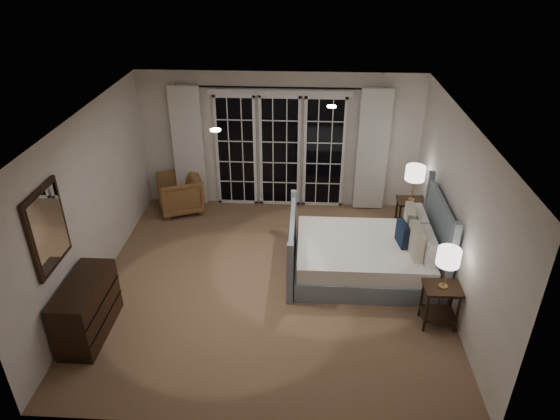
# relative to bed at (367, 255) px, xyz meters

# --- Properties ---
(floor) EXTENTS (5.00, 5.00, 0.00)m
(floor) POSITION_rel_bed_xyz_m (-1.42, -0.31, -0.32)
(floor) COLOR #855F47
(floor) RESTS_ON ground
(ceiling) EXTENTS (5.00, 5.00, 0.00)m
(ceiling) POSITION_rel_bed_xyz_m (-1.42, -0.31, 2.18)
(ceiling) COLOR white
(ceiling) RESTS_ON wall_back
(wall_left) EXTENTS (0.02, 5.00, 2.50)m
(wall_left) POSITION_rel_bed_xyz_m (-3.92, -0.31, 0.93)
(wall_left) COLOR silver
(wall_left) RESTS_ON floor
(wall_right) EXTENTS (0.02, 5.00, 2.50)m
(wall_right) POSITION_rel_bed_xyz_m (1.08, -0.31, 0.93)
(wall_right) COLOR silver
(wall_right) RESTS_ON floor
(wall_back) EXTENTS (5.00, 0.02, 2.50)m
(wall_back) POSITION_rel_bed_xyz_m (-1.42, 2.19, 0.93)
(wall_back) COLOR silver
(wall_back) RESTS_ON floor
(wall_front) EXTENTS (5.00, 0.02, 2.50)m
(wall_front) POSITION_rel_bed_xyz_m (-1.42, -2.81, 0.93)
(wall_front) COLOR silver
(wall_front) RESTS_ON floor
(french_doors) EXTENTS (2.50, 0.04, 2.20)m
(french_doors) POSITION_rel_bed_xyz_m (-1.42, 2.15, 0.77)
(french_doors) COLOR black
(french_doors) RESTS_ON wall_back
(curtain_rod) EXTENTS (3.50, 0.03, 0.03)m
(curtain_rod) POSITION_rel_bed_xyz_m (-1.42, 2.09, 1.93)
(curtain_rod) COLOR black
(curtain_rod) RESTS_ON wall_back
(curtain_left) EXTENTS (0.55, 0.10, 2.25)m
(curtain_left) POSITION_rel_bed_xyz_m (-3.07, 2.07, 0.83)
(curtain_left) COLOR white
(curtain_left) RESTS_ON curtain_rod
(curtain_right) EXTENTS (0.55, 0.10, 2.25)m
(curtain_right) POSITION_rel_bed_xyz_m (0.23, 2.07, 0.83)
(curtain_right) COLOR white
(curtain_right) RESTS_ON curtain_rod
(downlight_a) EXTENTS (0.12, 0.12, 0.01)m
(downlight_a) POSITION_rel_bed_xyz_m (-0.62, 0.29, 2.17)
(downlight_a) COLOR white
(downlight_a) RESTS_ON ceiling
(downlight_b) EXTENTS (0.12, 0.12, 0.01)m
(downlight_b) POSITION_rel_bed_xyz_m (-2.02, -0.71, 2.17)
(downlight_b) COLOR white
(downlight_b) RESTS_ON ceiling
(bed) EXTENTS (2.16, 1.55, 1.26)m
(bed) POSITION_rel_bed_xyz_m (0.00, 0.00, 0.00)
(bed) COLOR gray
(bed) RESTS_ON floor
(nightstand_left) EXTENTS (0.46, 0.37, 0.60)m
(nightstand_left) POSITION_rel_bed_xyz_m (0.83, -1.10, 0.07)
(nightstand_left) COLOR black
(nightstand_left) RESTS_ON floor
(nightstand_right) EXTENTS (0.46, 0.37, 0.60)m
(nightstand_right) POSITION_rel_bed_xyz_m (0.85, 1.27, 0.07)
(nightstand_right) COLOR black
(nightstand_right) RESTS_ON floor
(lamp_left) EXTENTS (0.29, 0.29, 0.56)m
(lamp_left) POSITION_rel_bed_xyz_m (0.83, -1.10, 0.73)
(lamp_left) COLOR tan
(lamp_left) RESTS_ON nightstand_left
(lamp_right) EXTENTS (0.32, 0.32, 0.62)m
(lamp_right) POSITION_rel_bed_xyz_m (0.85, 1.27, 0.77)
(lamp_right) COLOR tan
(lamp_right) RESTS_ON nightstand_right
(armchair) EXTENTS (0.99, 0.98, 0.70)m
(armchair) POSITION_rel_bed_xyz_m (-3.24, 1.79, 0.03)
(armchair) COLOR brown
(armchair) RESTS_ON floor
(dresser) EXTENTS (0.47, 1.10, 0.78)m
(dresser) POSITION_rel_bed_xyz_m (-3.65, -1.51, 0.07)
(dresser) COLOR black
(dresser) RESTS_ON floor
(mirror) EXTENTS (0.05, 0.85, 1.00)m
(mirror) POSITION_rel_bed_xyz_m (-3.88, -1.51, 1.23)
(mirror) COLOR black
(mirror) RESTS_ON wall_left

